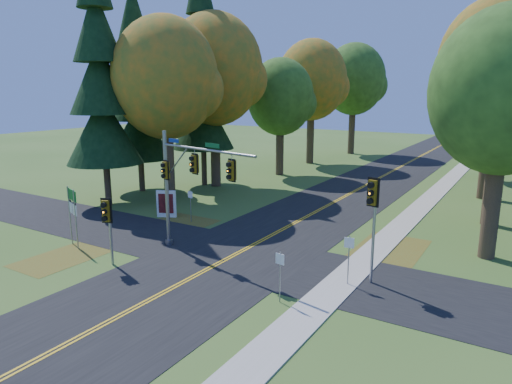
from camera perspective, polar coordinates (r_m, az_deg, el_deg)
The scene contains 29 objects.
ground at distance 23.20m, azimuth -5.46°, elevation -9.30°, with size 160.00×160.00×0.00m, color #365B20.
road_main at distance 23.20m, azimuth -5.46°, elevation -9.28°, with size 8.00×160.00×0.02m, color black.
road_cross at distance 24.71m, azimuth -2.64°, elevation -7.84°, with size 60.00×6.00×0.02m, color black.
centerline_left at distance 23.25m, azimuth -5.66°, elevation -9.20°, with size 0.10×160.00×0.01m, color gold.
centerline_right at distance 23.14m, azimuth -5.26°, elevation -9.30°, with size 0.10×160.00×0.01m, color gold.
sidewalk_east at distance 20.34m, azimuth 8.98°, elevation -12.58°, with size 1.60×160.00×0.06m, color #9E998E.
leaf_patch_w_near at distance 30.06m, azimuth -10.78°, elevation -4.32°, with size 4.00×6.00×0.00m, color brown.
leaf_patch_e at distance 25.44m, azimuth 15.55°, elevation -7.71°, with size 3.50×8.00×0.00m, color brown.
leaf_patch_w_far at distance 26.41m, azimuth -22.77°, elevation -7.49°, with size 3.00×5.00×0.00m, color brown.
tree_w_a at distance 35.91m, azimuth -11.10°, elevation 13.71°, with size 8.00×8.00×14.15m.
tree_e_a at distance 25.91m, azimuth 28.83°, elevation 10.85°, with size 7.20×7.20×12.73m.
tree_w_b at distance 41.64m, azimuth -5.12°, elevation 14.91°, with size 8.60×8.60×15.38m.
tree_e_b at distance 32.74m, azimuth 28.57°, elevation 11.56°, with size 7.60×7.60×13.33m.
tree_w_c at distance 47.34m, azimuth 3.17°, elevation 11.72°, with size 6.80×6.80×11.91m.
tree_e_c at distance 40.96m, azimuth 28.03°, elevation 14.00°, with size 8.80×8.80×15.79m.
tree_w_d at distance 55.40m, azimuth 7.09°, elevation 13.66°, with size 8.20×8.20×14.56m.
tree_e_d at distance 50.11m, azimuth 27.81°, elevation 10.71°, with size 7.00×7.00×12.32m.
tree_w_e at distance 65.04m, azimuth 12.23°, elevation 13.56°, with size 8.40×8.40×14.97m.
pine_a at distance 36.00m, azimuth -18.88°, elevation 12.80°, with size 5.60×5.60×19.48m.
pine_b at distance 40.46m, azimuth -14.63°, elevation 11.51°, with size 5.60×5.60×17.31m.
pine_c at distance 42.17m, azimuth -6.78°, elevation 13.93°, with size 5.60×5.60×20.56m.
traffic_mast at distance 24.32m, azimuth -8.88°, elevation 1.89°, with size 7.02×1.77×6.50m.
east_signal_pole at distance 20.61m, azimuth 14.41°, elevation -1.50°, with size 0.57×0.66×4.95m.
ped_signal_pole at distance 23.52m, azimuth -18.12°, elevation -2.86°, with size 0.53×0.64×3.52m.
route_sign_cluster at distance 27.32m, azimuth -21.99°, elevation -1.56°, with size 1.49×0.61×3.38m.
info_kiosk at distance 32.20m, azimuth -11.14°, elevation -1.47°, with size 1.33×0.72×1.89m.
reg_sign_e_north at distance 20.93m, azimuth 11.53°, elevation -7.31°, with size 0.45×0.09×2.33m.
reg_sign_e_south at distance 18.95m, azimuth 3.01°, elevation -9.47°, with size 0.42×0.09×2.21m.
reg_sign_w at distance 30.65m, azimuth -8.20°, elevation -1.03°, with size 0.41×0.09×2.17m.
Camera 1 is at (13.12, -17.09, 8.61)m, focal length 32.00 mm.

